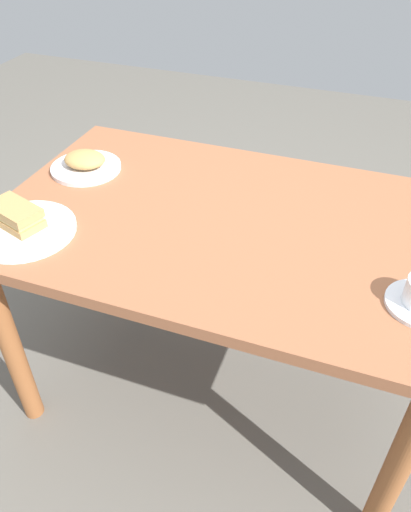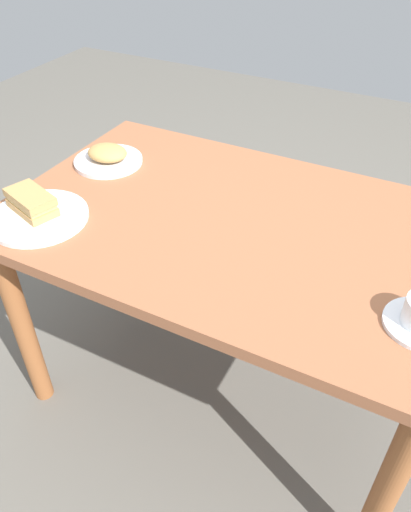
{
  "view_description": "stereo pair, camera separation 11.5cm",
  "coord_description": "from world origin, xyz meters",
  "px_view_note": "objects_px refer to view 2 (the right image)",
  "views": [
    {
      "loc": [
        0.33,
        -1.05,
        1.47
      ],
      "look_at": [
        0.02,
        -0.2,
        0.74
      ],
      "focal_mm": 34.76,
      "sensor_mm": 36.0,
      "label": 1
    },
    {
      "loc": [
        0.43,
        -1.0,
        1.47
      ],
      "look_at": [
        0.02,
        -0.2,
        0.74
      ],
      "focal_mm": 34.76,
      "sensor_mm": 36.0,
      "label": 2
    }
  ],
  "objects_px": {
    "dining_table": "(232,250)",
    "side_plate": "(108,161)",
    "sandwich_plate": "(39,217)",
    "sandwich_front": "(31,202)"
  },
  "relations": [
    {
      "from": "sandwich_plate",
      "to": "side_plate",
      "type": "distance_m",
      "value": 0.34
    },
    {
      "from": "dining_table",
      "to": "side_plate",
      "type": "bearing_deg",
      "value": 167.92
    },
    {
      "from": "side_plate",
      "to": "dining_table",
      "type": "bearing_deg",
      "value": -12.08
    },
    {
      "from": "dining_table",
      "to": "side_plate",
      "type": "distance_m",
      "value": 0.51
    },
    {
      "from": "sandwich_front",
      "to": "side_plate",
      "type": "relative_size",
      "value": 0.75
    },
    {
      "from": "sandwich_front",
      "to": "side_plate",
      "type": "xyz_separation_m",
      "value": [
        0.0,
        0.33,
        -0.03
      ]
    },
    {
      "from": "sandwich_front",
      "to": "side_plate",
      "type": "height_order",
      "value": "sandwich_front"
    },
    {
      "from": "dining_table",
      "to": "sandwich_front",
      "type": "bearing_deg",
      "value": -154.95
    },
    {
      "from": "dining_table",
      "to": "sandwich_plate",
      "type": "bearing_deg",
      "value": -152.75
    },
    {
      "from": "sandwich_plate",
      "to": "side_plate",
      "type": "bearing_deg",
      "value": 93.76
    }
  ]
}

